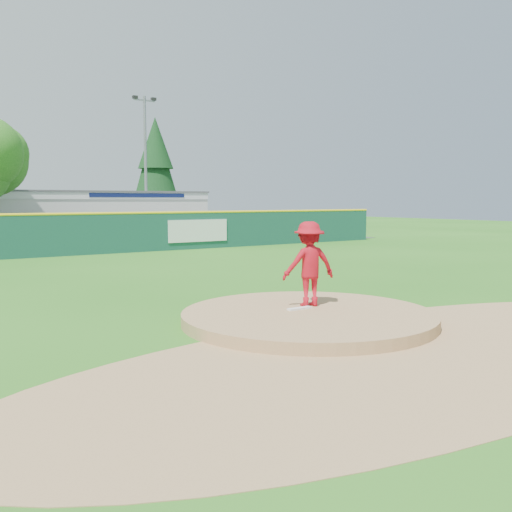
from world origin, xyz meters
TOP-DOWN VIEW (x-y plane):
  - ground at (0.00, 0.00)m, footprint 120.00×120.00m
  - pitchers_mound at (0.00, 0.00)m, footprint 5.50×5.50m
  - pitching_rubber at (0.00, 0.30)m, footprint 0.60×0.15m
  - infield_dirt_arc at (0.00, -3.00)m, footprint 15.40×15.40m
  - parking_lot at (0.00, 27.00)m, footprint 44.00×16.00m
  - pitcher at (0.44, 0.52)m, footprint 1.39×1.01m
  - van at (-1.03, 24.20)m, footprint 5.74×3.18m
  - pool_building_grp at (6.00, 31.99)m, footprint 15.20×8.20m
  - fence_banners at (-2.82, 17.92)m, footprint 23.54×0.04m
  - outfield_fence at (0.00, 18.00)m, footprint 40.00×0.14m
  - conifer_tree at (13.00, 36.00)m, footprint 4.40×4.40m
  - light_pole_right at (9.00, 29.00)m, footprint 1.75×0.25m

SIDE VIEW (x-z plane):
  - ground at x=0.00m, z-range 0.00..0.00m
  - pitchers_mound at x=0.00m, z-range -0.25..0.25m
  - infield_dirt_arc at x=0.00m, z-range 0.00..0.01m
  - parking_lot at x=0.00m, z-range 0.00..0.02m
  - pitching_rubber at x=0.00m, z-range 0.25..0.29m
  - van at x=-1.03m, z-range 0.02..1.54m
  - fence_banners at x=-2.82m, z-range 0.40..1.60m
  - outfield_fence at x=0.00m, z-range 0.05..2.12m
  - pitcher at x=0.44m, z-range 0.25..2.18m
  - pool_building_grp at x=6.00m, z-range 0.01..3.32m
  - conifer_tree at x=13.00m, z-range 0.79..10.29m
  - light_pole_right at x=9.00m, z-range 0.54..10.54m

